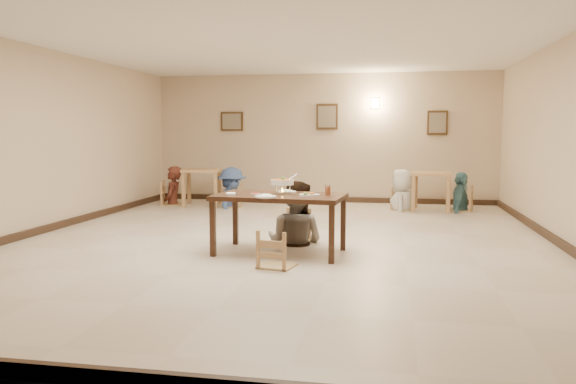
% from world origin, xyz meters
% --- Properties ---
extents(floor, '(10.00, 10.00, 0.00)m').
position_xyz_m(floor, '(0.00, 0.00, 0.00)').
color(floor, beige).
rests_on(floor, ground).
extents(ceiling, '(10.00, 10.00, 0.00)m').
position_xyz_m(ceiling, '(0.00, 0.00, 3.00)').
color(ceiling, white).
rests_on(ceiling, wall_back).
extents(wall_back, '(10.00, 0.00, 10.00)m').
position_xyz_m(wall_back, '(0.00, 5.00, 1.50)').
color(wall_back, beige).
rests_on(wall_back, floor).
extents(wall_front, '(10.00, 0.00, 10.00)m').
position_xyz_m(wall_front, '(0.00, -5.00, 1.50)').
color(wall_front, beige).
rests_on(wall_front, floor).
extents(wall_left, '(0.00, 10.00, 10.00)m').
position_xyz_m(wall_left, '(-4.00, 0.00, 1.50)').
color(wall_left, beige).
rests_on(wall_left, floor).
extents(wall_right, '(0.00, 10.00, 10.00)m').
position_xyz_m(wall_right, '(4.00, 0.00, 1.50)').
color(wall_right, beige).
rests_on(wall_right, floor).
extents(baseboard_back, '(8.00, 0.06, 0.12)m').
position_xyz_m(baseboard_back, '(0.00, 4.97, 0.06)').
color(baseboard_back, '#2F1F15').
rests_on(baseboard_back, floor).
extents(baseboard_front, '(8.00, 0.06, 0.12)m').
position_xyz_m(baseboard_front, '(0.00, -4.97, 0.06)').
color(baseboard_front, '#2F1F15').
rests_on(baseboard_front, floor).
extents(baseboard_left, '(0.06, 10.00, 0.12)m').
position_xyz_m(baseboard_left, '(-3.97, 0.00, 0.06)').
color(baseboard_left, '#2F1F15').
rests_on(baseboard_left, floor).
extents(baseboard_right, '(0.06, 10.00, 0.12)m').
position_xyz_m(baseboard_right, '(3.97, 0.00, 0.06)').
color(baseboard_right, '#2F1F15').
rests_on(baseboard_right, floor).
extents(picture_a, '(0.55, 0.04, 0.45)m').
position_xyz_m(picture_a, '(-2.20, 4.96, 1.90)').
color(picture_a, '#3A2613').
rests_on(picture_a, wall_back).
extents(picture_b, '(0.50, 0.04, 0.60)m').
position_xyz_m(picture_b, '(0.10, 4.96, 2.00)').
color(picture_b, '#3A2613').
rests_on(picture_b, wall_back).
extents(picture_c, '(0.45, 0.04, 0.55)m').
position_xyz_m(picture_c, '(2.60, 4.96, 1.85)').
color(picture_c, '#3A2613').
rests_on(picture_c, wall_back).
extents(wall_sconce, '(0.16, 0.05, 0.22)m').
position_xyz_m(wall_sconce, '(1.20, 4.96, 2.30)').
color(wall_sconce, '#FFD88C').
rests_on(wall_sconce, wall_back).
extents(main_table, '(1.78, 1.11, 0.80)m').
position_xyz_m(main_table, '(0.11, -0.83, 0.72)').
color(main_table, '#3A2215').
rests_on(main_table, floor).
extents(chair_far, '(0.42, 0.42, 0.90)m').
position_xyz_m(chair_far, '(0.18, -0.02, 0.45)').
color(chair_far, tan).
rests_on(chair_far, floor).
extents(chair_near, '(0.41, 0.41, 0.87)m').
position_xyz_m(chair_near, '(0.23, -1.60, 0.43)').
color(chair_near, tan).
rests_on(chair_near, floor).
extents(main_diner, '(1.03, 0.88, 1.85)m').
position_xyz_m(main_diner, '(0.20, -0.10, 0.92)').
color(main_diner, gray).
rests_on(main_diner, floor).
extents(curry_warmer, '(0.35, 0.31, 0.28)m').
position_xyz_m(curry_warmer, '(0.14, -0.81, 0.96)').
color(curry_warmer, silver).
rests_on(curry_warmer, main_table).
extents(rice_plate_far, '(0.26, 0.26, 0.06)m').
position_xyz_m(rice_plate_far, '(0.16, -0.57, 0.81)').
color(rice_plate_far, white).
rests_on(rice_plate_far, main_table).
extents(rice_plate_near, '(0.28, 0.28, 0.06)m').
position_xyz_m(rice_plate_near, '(0.00, -1.21, 0.81)').
color(rice_plate_near, white).
rests_on(rice_plate_near, main_table).
extents(fried_plate, '(0.28, 0.28, 0.06)m').
position_xyz_m(fried_plate, '(0.53, -0.94, 0.82)').
color(fried_plate, white).
rests_on(fried_plate, main_table).
extents(chili_dish, '(0.12, 0.12, 0.02)m').
position_xyz_m(chili_dish, '(-0.21, -0.90, 0.81)').
color(chili_dish, white).
rests_on(chili_dish, main_table).
extents(napkin_cutlery, '(0.18, 0.25, 0.03)m').
position_xyz_m(napkin_cutlery, '(-0.51, -1.01, 0.81)').
color(napkin_cutlery, white).
rests_on(napkin_cutlery, main_table).
extents(drink_glass, '(0.07, 0.07, 0.14)m').
position_xyz_m(drink_glass, '(0.75, -0.79, 0.87)').
color(drink_glass, white).
rests_on(drink_glass, main_table).
extents(bg_table_left, '(0.97, 0.97, 0.83)m').
position_xyz_m(bg_table_left, '(-2.56, 3.75, 0.68)').
color(bg_table_left, tan).
rests_on(bg_table_left, floor).
extents(bg_table_right, '(0.90, 0.90, 0.81)m').
position_xyz_m(bg_table_right, '(2.43, 3.86, 0.67)').
color(bg_table_right, tan).
rests_on(bg_table_right, floor).
extents(bg_chair_ll, '(0.49, 0.49, 1.04)m').
position_xyz_m(bg_chair_ll, '(-3.26, 3.77, 0.52)').
color(bg_chair_ll, tan).
rests_on(bg_chair_ll, floor).
extents(bg_chair_lr, '(0.43, 0.43, 0.92)m').
position_xyz_m(bg_chair_lr, '(-1.86, 3.69, 0.46)').
color(bg_chair_lr, tan).
rests_on(bg_chair_lr, floor).
extents(bg_chair_rl, '(0.42, 0.42, 0.89)m').
position_xyz_m(bg_chair_rl, '(1.83, 3.89, 0.44)').
color(bg_chair_rl, tan).
rests_on(bg_chair_rl, floor).
extents(bg_chair_rr, '(0.47, 0.47, 1.00)m').
position_xyz_m(bg_chair_rr, '(3.02, 3.92, 0.50)').
color(bg_chair_rr, tan).
rests_on(bg_chair_rr, floor).
extents(bg_diner_a, '(0.52, 0.70, 1.75)m').
position_xyz_m(bg_diner_a, '(-3.26, 3.77, 0.87)').
color(bg_diner_a, '#54251C').
rests_on(bg_diner_a, floor).
extents(bg_diner_b, '(0.78, 1.20, 1.75)m').
position_xyz_m(bg_diner_b, '(-1.86, 3.69, 0.88)').
color(bg_diner_b, '#3F598F').
rests_on(bg_diner_b, floor).
extents(bg_diner_c, '(0.64, 0.90, 1.73)m').
position_xyz_m(bg_diner_c, '(1.83, 3.89, 0.86)').
color(bg_diner_c, silver).
rests_on(bg_diner_c, floor).
extents(bg_diner_d, '(0.63, 1.02, 1.63)m').
position_xyz_m(bg_diner_d, '(3.02, 3.92, 0.81)').
color(bg_diner_d, teal).
rests_on(bg_diner_d, floor).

